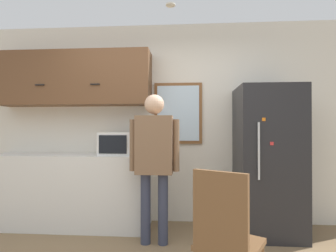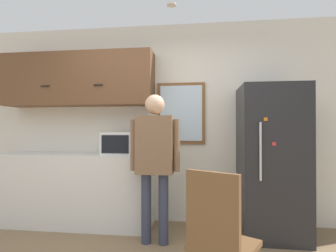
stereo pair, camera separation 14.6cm
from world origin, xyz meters
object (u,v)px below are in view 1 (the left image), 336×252
at_px(microwave, 120,143).
at_px(person, 154,153).
at_px(chair, 225,234).
at_px(refrigerator, 268,160).

bearing_deg(microwave, person, -41.30).
xyz_separation_m(person, chair, (0.63, -1.01, -0.47)).
bearing_deg(chair, microwave, -22.83).
xyz_separation_m(microwave, chair, (1.12, -1.44, -0.55)).
xyz_separation_m(refrigerator, chair, (-0.70, -1.37, -0.36)).
relative_size(person, refrigerator, 0.93).
height_order(refrigerator, chair, refrigerator).
xyz_separation_m(microwave, refrigerator, (1.82, -0.07, -0.19)).
height_order(microwave, person, person).
bearing_deg(person, chair, -57.68).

